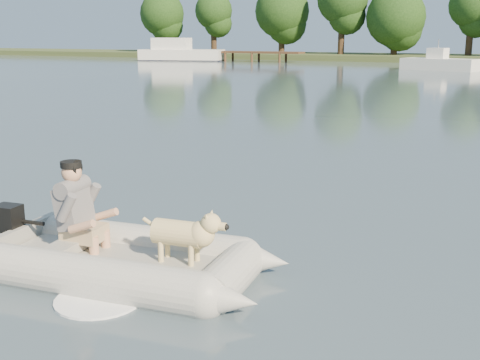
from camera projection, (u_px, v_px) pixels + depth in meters
The scene contains 8 objects.
water at pixel (170, 287), 6.60m from camera, with size 160.00×160.00×0.00m, color #4F5E6B.
dock at pixel (220, 56), 62.96m from camera, with size 18.00×2.00×1.04m, color #4C331E, non-canonical shape.
dinghy at pixel (125, 226), 6.79m from camera, with size 4.50×2.97×1.37m, color #A2A29D, non-canonical shape.
man at pixel (75, 204), 7.02m from camera, with size 0.71×0.61×1.06m, color slate, non-canonical shape.
dog at pixel (179, 237), 6.64m from camera, with size 0.92×0.33×0.61m, color tan, non-canonical shape.
outboard_motor at pixel (10, 234), 7.39m from camera, with size 0.41×0.29×0.78m, color black, non-canonical shape.
cabin_cruiser at pixel (182, 49), 62.90m from camera, with size 9.08×3.24×2.81m, color white, non-canonical shape.
motorboat at pixel (440, 55), 46.25m from camera, with size 5.89×2.27×2.49m, color white, non-canonical shape.
Camera 1 is at (3.32, -5.22, 2.69)m, focal length 45.00 mm.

